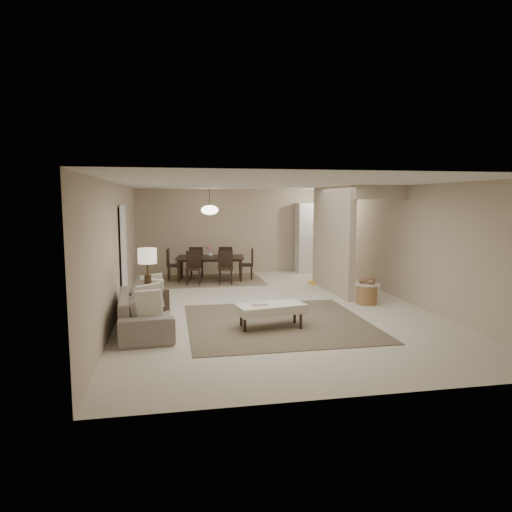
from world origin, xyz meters
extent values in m
plane|color=beige|center=(0.00, 0.00, 0.00)|extent=(9.00, 9.00, 0.00)
plane|color=white|center=(0.00, 0.00, 2.50)|extent=(9.00, 9.00, 0.00)
plane|color=#C1AC92|center=(0.00, 4.50, 1.25)|extent=(6.00, 0.00, 6.00)
plane|color=#C1AC92|center=(-3.00, 0.00, 1.25)|extent=(0.00, 9.00, 9.00)
plane|color=#C1AC92|center=(3.00, 0.00, 1.25)|extent=(0.00, 9.00, 9.00)
cube|color=#C1AC92|center=(1.80, 1.25, 1.25)|extent=(0.15, 2.50, 2.50)
cube|color=black|center=(-2.97, 0.60, 1.02)|extent=(0.04, 0.90, 2.04)
cube|color=silver|center=(2.35, 4.15, 1.05)|extent=(1.20, 0.55, 2.10)
cylinder|color=white|center=(2.30, 3.20, 2.46)|extent=(0.44, 0.44, 0.05)
cube|color=brown|center=(-0.14, -1.31, 0.01)|extent=(3.20, 3.20, 0.01)
imported|color=gray|center=(-2.45, -1.31, 0.31)|extent=(2.20, 0.99, 0.63)
cube|color=beige|center=(-0.34, -1.61, 0.34)|extent=(1.23, 0.73, 0.15)
cylinder|color=black|center=(-0.82, -1.81, 0.13)|extent=(0.05, 0.05, 0.26)
cylinder|color=black|center=(0.14, -1.81, 0.13)|extent=(0.05, 0.05, 0.26)
cylinder|color=black|center=(-0.82, -1.42, 0.13)|extent=(0.05, 0.05, 0.26)
cylinder|color=black|center=(0.14, -1.42, 0.13)|extent=(0.05, 0.05, 0.26)
cube|color=black|center=(-2.40, -1.13, 0.30)|extent=(0.71, 0.71, 0.61)
cylinder|color=#422F1C|center=(-2.40, -1.13, 0.76)|extent=(0.12, 0.12, 0.30)
cylinder|color=#422F1C|center=(-2.40, -1.13, 1.04)|extent=(0.03, 0.03, 0.26)
cylinder|color=#F1E3BF|center=(-2.40, -1.13, 1.24)|extent=(0.32, 0.32, 0.26)
cylinder|color=beige|center=(2.12, -0.10, 0.21)|extent=(0.53, 0.53, 0.41)
cylinder|color=brown|center=(2.06, -0.20, 0.19)|extent=(0.47, 0.47, 0.38)
cube|color=brown|center=(-0.94, 3.29, 0.01)|extent=(2.80, 2.10, 0.01)
imported|color=black|center=(-0.94, 3.29, 0.32)|extent=(1.94, 1.24, 0.64)
imported|color=silver|center=(-0.94, 3.29, 0.72)|extent=(0.17, 0.17, 0.15)
cube|color=yellow|center=(2.01, 2.31, 0.01)|extent=(0.84, 0.52, 0.01)
cylinder|color=#422F1C|center=(-0.94, 3.29, 2.25)|extent=(0.02, 0.02, 0.50)
ellipsoid|color=#FFEAC6|center=(-0.94, 3.29, 1.92)|extent=(0.46, 0.46, 0.25)
camera|label=1|loc=(-2.01, -9.08, 2.19)|focal=32.00mm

